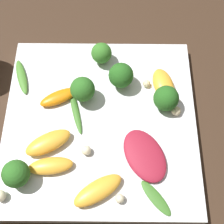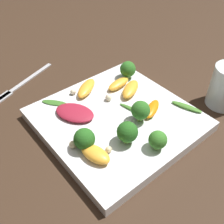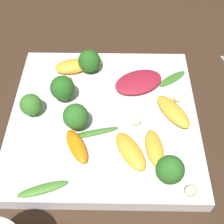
% 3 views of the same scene
% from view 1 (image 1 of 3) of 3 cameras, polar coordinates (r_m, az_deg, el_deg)
% --- Properties ---
extents(ground_plane, '(2.40, 2.40, 0.00)m').
position_cam_1_polar(ground_plane, '(0.52, -2.09, -2.69)').
color(ground_plane, '#382619').
extents(plate, '(0.31, 0.31, 0.02)m').
position_cam_1_polar(plate, '(0.51, -2.14, -2.15)').
color(plate, white).
rests_on(plate, ground_plane).
extents(radicchio_leaf_0, '(0.09, 0.10, 0.01)m').
position_cam_1_polar(radicchio_leaf_0, '(0.48, 6.00, -7.89)').
color(radicchio_leaf_0, maroon).
rests_on(radicchio_leaf_0, plate).
extents(orange_segment_0, '(0.08, 0.07, 0.02)m').
position_cam_1_polar(orange_segment_0, '(0.46, -2.58, -14.14)').
color(orange_segment_0, '#FCAD33').
rests_on(orange_segment_0, plate).
extents(orange_segment_1, '(0.07, 0.03, 0.02)m').
position_cam_1_polar(orange_segment_1, '(0.48, -11.16, -9.64)').
color(orange_segment_1, '#FCAD33').
rests_on(orange_segment_1, plate).
extents(orange_segment_2, '(0.05, 0.07, 0.02)m').
position_cam_1_polar(orange_segment_2, '(0.53, 9.38, 4.96)').
color(orange_segment_2, '#FCAD33').
rests_on(orange_segment_2, plate).
extents(orange_segment_3, '(0.08, 0.06, 0.02)m').
position_cam_1_polar(orange_segment_3, '(0.49, -11.59, -5.50)').
color(orange_segment_3, '#FCAD33').
rests_on(orange_segment_3, plate).
extents(orange_segment_4, '(0.07, 0.05, 0.01)m').
position_cam_1_polar(orange_segment_4, '(0.52, -9.69, 2.70)').
color(orange_segment_4, orange).
rests_on(orange_segment_4, plate).
extents(broccoli_floret_0, '(0.04, 0.04, 0.04)m').
position_cam_1_polar(broccoli_floret_0, '(0.47, -17.16, -10.77)').
color(broccoli_floret_0, '#84AD5B').
rests_on(broccoli_floret_0, plate).
extents(broccoli_floret_1, '(0.04, 0.04, 0.04)m').
position_cam_1_polar(broccoli_floret_1, '(0.54, -2.01, 10.67)').
color(broccoli_floret_1, '#84AD5B').
rests_on(broccoli_floret_1, plate).
extents(broccoli_floret_2, '(0.04, 0.04, 0.05)m').
position_cam_1_polar(broccoli_floret_2, '(0.51, 1.66, 6.68)').
color(broccoli_floret_2, '#84AD5B').
rests_on(broccoli_floret_2, plate).
extents(broccoli_floret_3, '(0.04, 0.04, 0.05)m').
position_cam_1_polar(broccoli_floret_3, '(0.50, -5.39, 4.14)').
color(broccoli_floret_3, '#7A9E51').
rests_on(broccoli_floret_3, plate).
extents(broccoli_floret_4, '(0.04, 0.04, 0.04)m').
position_cam_1_polar(broccoli_floret_4, '(0.50, 9.86, 2.46)').
color(broccoli_floret_4, '#7A9E51').
rests_on(broccoli_floret_4, plate).
extents(arugula_sprig_0, '(0.05, 0.06, 0.00)m').
position_cam_1_polar(arugula_sprig_0, '(0.47, 8.01, -15.30)').
color(arugula_sprig_0, '#3D7528').
rests_on(arugula_sprig_0, plate).
extents(arugula_sprig_1, '(0.03, 0.08, 0.01)m').
position_cam_1_polar(arugula_sprig_1, '(0.51, -6.69, 0.26)').
color(arugula_sprig_1, '#3D7528').
rests_on(arugula_sprig_1, plate).
extents(arugula_sprig_2, '(0.04, 0.07, 0.01)m').
position_cam_1_polar(arugula_sprig_2, '(0.56, -16.19, 6.21)').
color(arugula_sprig_2, '#47842D').
rests_on(arugula_sprig_2, plate).
extents(macadamia_nut_0, '(0.01, 0.01, 0.01)m').
position_cam_1_polar(macadamia_nut_0, '(0.46, 1.43, -15.54)').
color(macadamia_nut_0, beige).
rests_on(macadamia_nut_0, plate).
extents(macadamia_nut_1, '(0.01, 0.01, 0.01)m').
position_cam_1_polar(macadamia_nut_1, '(0.53, 6.33, 5.19)').
color(macadamia_nut_1, beige).
rests_on(macadamia_nut_1, plate).
extents(macadamia_nut_2, '(0.02, 0.02, 0.02)m').
position_cam_1_polar(macadamia_nut_2, '(0.48, -4.75, -6.99)').
color(macadamia_nut_2, beige).
rests_on(macadamia_nut_2, plate).
extents(macadamia_nut_3, '(0.01, 0.01, 0.01)m').
position_cam_1_polar(macadamia_nut_3, '(0.51, 11.66, 0.17)').
color(macadamia_nut_3, beige).
rests_on(macadamia_nut_3, plate).
extents(macadamia_nut_4, '(0.02, 0.02, 0.02)m').
position_cam_1_polar(macadamia_nut_4, '(0.48, -19.75, -14.24)').
color(macadamia_nut_4, beige).
rests_on(macadamia_nut_4, plate).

